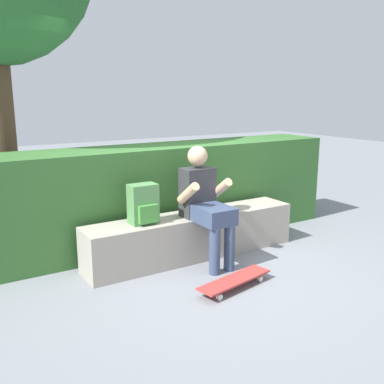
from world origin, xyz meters
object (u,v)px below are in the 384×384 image
(person_skater, at_px, (205,201))
(backpack_on_bench, at_px, (143,205))
(bench_main, at_px, (193,235))
(skateboard_near_person, at_px, (235,280))

(person_skater, height_order, backpack_on_bench, person_skater)
(bench_main, distance_m, skateboard_near_person, 0.91)
(person_skater, distance_m, skateboard_near_person, 0.90)
(bench_main, xyz_separation_m, backpack_on_bench, (-0.59, -0.01, 0.43))
(bench_main, xyz_separation_m, skateboard_near_person, (-0.10, -0.89, -0.16))
(person_skater, relative_size, skateboard_near_person, 1.49)
(bench_main, height_order, backpack_on_bench, backpack_on_bench)
(backpack_on_bench, bearing_deg, skateboard_near_person, -60.76)
(bench_main, distance_m, person_skater, 0.48)
(skateboard_near_person, distance_m, backpack_on_bench, 1.17)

